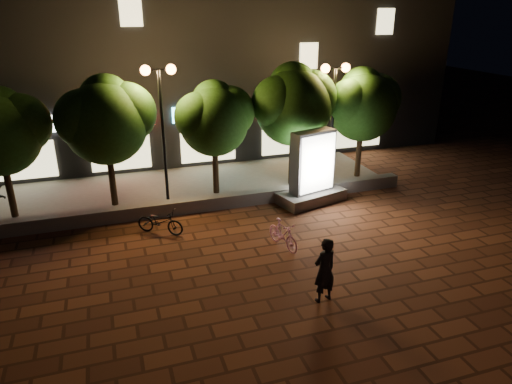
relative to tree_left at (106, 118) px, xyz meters
name	(u,v)px	position (x,y,z in m)	size (l,w,h in m)	color
ground	(242,259)	(3.45, -5.46, -3.44)	(80.00, 80.00, 0.00)	brown
retaining_wall	(212,203)	(3.45, -1.46, -3.19)	(16.00, 0.45, 0.50)	slate
sidewalk	(199,185)	(3.45, 1.04, -3.40)	(16.00, 5.00, 0.08)	slate
building_block	(169,52)	(3.44, 7.53, 1.55)	(28.00, 8.12, 11.30)	black
tree_left	(106,118)	(0.00, 0.00, 0.00)	(3.60, 3.00, 4.89)	#312113
tree_mid	(215,116)	(4.00, 0.00, -0.23)	(3.24, 2.70, 4.50)	#312113
tree_right	(294,102)	(7.30, 0.00, 0.12)	(3.72, 3.10, 5.07)	#312113
tree_far_right	(363,102)	(10.50, 0.00, -0.08)	(3.48, 2.90, 4.76)	#312113
street_lamp_left	(161,100)	(1.95, -0.26, 0.58)	(1.26, 0.36, 5.18)	black
street_lamp_right	(334,93)	(8.95, -0.26, 0.45)	(1.26, 0.36, 4.98)	black
ad_kiosk	(312,174)	(7.31, -1.96, -2.29)	(2.89, 1.96, 2.85)	slate
scooter_pink	(283,234)	(4.88, -5.15, -2.99)	(0.43, 1.52, 0.91)	#F49DD6
rider	(325,270)	(4.83, -8.17, -2.54)	(0.66, 0.43, 1.80)	black
scooter_parked	(160,222)	(1.32, -2.93, -3.01)	(0.58, 1.65, 0.87)	black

